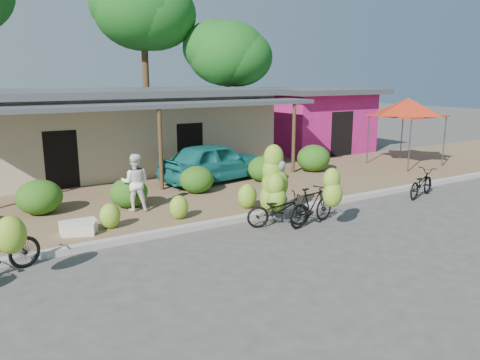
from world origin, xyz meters
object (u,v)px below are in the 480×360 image
(sack_far, at_px, (79,229))
(tree_center_right, at_px, (139,9))
(bike_center, at_px, (276,193))
(red_canopy, at_px, (408,107))
(tree_near_right, at_px, (223,52))
(bystander, at_px, (135,182))
(teal_van, at_px, (215,162))
(vendor, at_px, (278,191))
(bike_right, at_px, (316,202))
(bike_far_right, at_px, (421,183))
(sack_near, at_px, (78,226))

(sack_far, bearing_deg, tree_center_right, 63.74)
(bike_center, bearing_deg, red_canopy, -50.34)
(tree_near_right, relative_size, sack_far, 9.19)
(bystander, xyz_separation_m, teal_van, (3.75, 2.17, -0.10))
(vendor, bearing_deg, bystander, -35.34)
(bike_right, relative_size, teal_van, 0.43)
(tree_center_right, distance_m, bike_right, 17.41)
(bike_far_right, bearing_deg, sack_far, 63.91)
(vendor, bearing_deg, bike_right, 125.06)
(tree_near_right, relative_size, bystander, 4.23)
(bystander, bearing_deg, red_canopy, -149.07)
(tree_center_right, distance_m, bystander, 14.87)
(bike_center, height_order, vendor, bike_center)
(tree_near_right, relative_size, teal_van, 1.64)
(vendor, xyz_separation_m, bystander, (-3.10, 2.61, 0.10))
(vendor, xyz_separation_m, teal_van, (0.66, 4.78, -0.00))
(red_canopy, distance_m, bike_right, 9.85)
(sack_far, distance_m, teal_van, 6.68)
(bike_far_right, relative_size, teal_van, 0.44)
(tree_near_right, height_order, teal_van, tree_near_right)
(bike_center, relative_size, bike_far_right, 1.14)
(bike_center, xyz_separation_m, vendor, (0.21, 0.16, 0.02))
(sack_near, height_order, bystander, bystander)
(sack_near, relative_size, teal_van, 0.20)
(bike_center, bearing_deg, bike_right, -116.56)
(tree_near_right, distance_m, teal_van, 10.71)
(bike_right, distance_m, sack_near, 6.03)
(red_canopy, xyz_separation_m, bike_far_right, (-3.71, -3.71, -2.16))
(sack_far, relative_size, vendor, 0.45)
(bystander, bearing_deg, bike_far_right, -171.59)
(tree_center_right, height_order, vendor, tree_center_right)
(vendor, height_order, teal_van, vendor)
(tree_center_right, xyz_separation_m, sack_far, (-6.82, -13.81, -7.10))
(bike_center, distance_m, bystander, 4.00)
(bike_far_right, xyz_separation_m, teal_van, (-4.84, 5.15, 0.38))
(bike_center, height_order, bike_right, bike_center)
(teal_van, bearing_deg, sack_near, 110.40)
(bike_center, xyz_separation_m, sack_far, (-4.80, 1.44, -0.56))
(bike_right, distance_m, bystander, 5.08)
(bike_right, bearing_deg, bike_far_right, -94.90)
(bike_center, distance_m, bike_right, 1.09)
(sack_far, bearing_deg, bystander, 34.86)
(bike_center, height_order, sack_near, bike_center)
(tree_near_right, relative_size, red_canopy, 1.97)
(bike_right, height_order, sack_far, bike_right)
(sack_near, distance_m, bystander, 2.29)
(tree_near_right, xyz_separation_m, bike_far_right, (-0.31, -13.47, -4.74))
(teal_van, bearing_deg, bystander, 110.05)
(tree_center_right, xyz_separation_m, vendor, (-1.81, -15.09, -6.52))
(red_canopy, height_order, bike_right, red_canopy)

